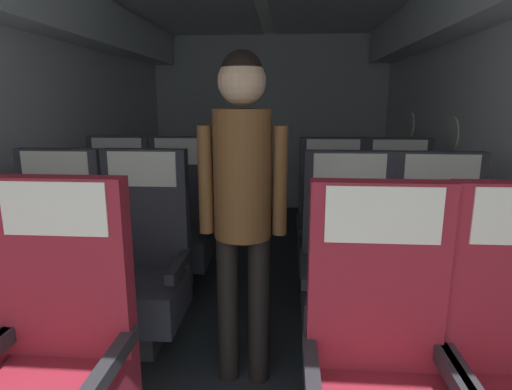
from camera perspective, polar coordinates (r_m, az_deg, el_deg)
The scene contains 13 objects.
ground at distance 3.18m, azimuth -0.62°, elevation -14.55°, with size 3.31×6.11×0.02m, color #23282D.
fuselage_shell at distance 3.10m, azimuth -0.24°, elevation 16.11°, with size 3.19×5.76×2.33m.
seat_a_left_aisle at distance 1.83m, azimuth -25.34°, elevation -20.14°, with size 0.52×0.50×1.17m.
seat_a_right_window at distance 1.66m, azimuth 16.20°, elevation -22.98°, with size 0.52×0.50×1.17m.
seat_b_left_window at distance 2.74m, azimuth -25.31°, elevation -9.02°, with size 0.52×0.50×1.17m.
seat_b_left_aisle at distance 2.56m, azimuth -15.09°, elevation -9.74°, with size 0.52×0.50×1.17m.
seat_b_right_aisle at distance 2.56m, azimuth 23.32°, elevation -10.39°, with size 0.52×0.50×1.17m.
seat_b_right_window at distance 2.44m, azimuth 12.16°, elevation -10.67°, with size 0.52×0.50×1.17m.
seat_c_left_window at distance 3.49m, azimuth -18.19°, elevation -3.88°, with size 0.52×0.50×1.17m.
seat_c_left_aisle at distance 3.34m, azimuth -10.22°, elevation -4.20°, with size 0.52×0.50×1.17m.
seat_c_right_aisle at distance 3.34m, azimuth 18.50°, elevation -4.67°, with size 0.52×0.50×1.17m.
seat_c_right_window at distance 3.25m, azimuth 10.11°, elevation -4.67°, with size 0.52×0.50×1.17m.
flight_attendant at distance 2.03m, azimuth -1.82°, elevation 1.10°, with size 0.43×0.28×1.67m.
Camera 1 is at (0.25, 0.04, 1.44)m, focal length 29.60 mm.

